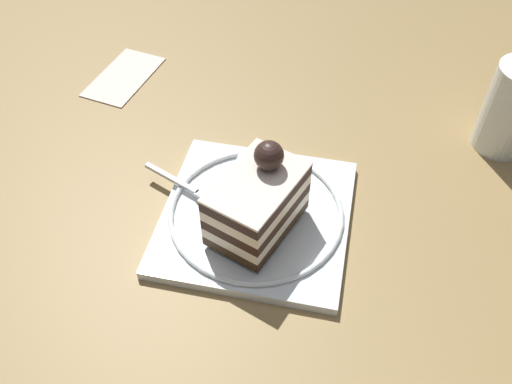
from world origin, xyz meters
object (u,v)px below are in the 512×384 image
(fork, at_px, (189,188))
(drink_glass_near, at_px, (510,113))
(cake_slice, at_px, (257,201))
(dessert_plate, at_px, (256,215))
(whipped_cream_dollop, at_px, (249,160))
(folded_napkin, at_px, (124,76))

(fork, bearing_deg, drink_glass_near, 122.06)
(cake_slice, height_order, fork, cake_slice)
(dessert_plate, bearing_deg, whipped_cream_dollop, -155.00)
(fork, distance_m, drink_glass_near, 0.41)
(whipped_cream_dollop, height_order, folded_napkin, whipped_cream_dollop)
(cake_slice, xyz_separation_m, drink_glass_near, (-0.24, 0.25, -0.01))
(cake_slice, relative_size, folded_napkin, 0.95)
(cake_slice, relative_size, whipped_cream_dollop, 3.92)
(dessert_plate, xyz_separation_m, whipped_cream_dollop, (-0.06, -0.03, 0.02))
(cake_slice, bearing_deg, folded_napkin, -128.09)
(whipped_cream_dollop, bearing_deg, dessert_plate, 25.00)
(dessert_plate, relative_size, cake_slice, 1.89)
(cake_slice, distance_m, fork, 0.10)
(cake_slice, xyz_separation_m, whipped_cream_dollop, (-0.08, -0.03, -0.02))
(dessert_plate, xyz_separation_m, folded_napkin, (-0.20, -0.27, -0.01))
(cake_slice, bearing_deg, fork, -105.00)
(folded_napkin, bearing_deg, cake_slice, 51.91)
(dessert_plate, relative_size, drink_glass_near, 1.97)
(fork, distance_m, folded_napkin, 0.27)
(drink_glass_near, xyz_separation_m, folded_napkin, (0.02, -0.53, -0.05))
(dessert_plate, distance_m, fork, 0.08)
(cake_slice, relative_size, fork, 0.99)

